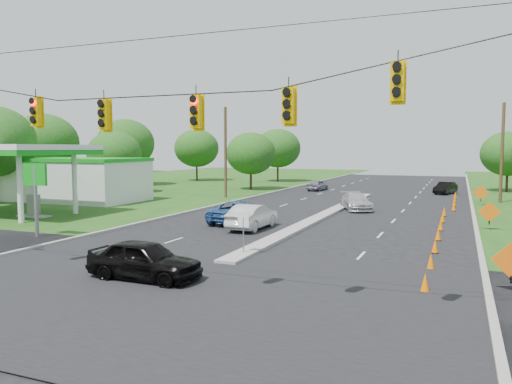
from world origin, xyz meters
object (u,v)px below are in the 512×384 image
at_px(black_sedan, 144,260).
at_px(white_sedan, 253,216).
at_px(gas_station, 67,175).
at_px(blue_pickup, 239,212).

relative_size(black_sedan, white_sedan, 0.96).
distance_m(black_sedan, white_sedan, 12.60).
distance_m(gas_station, white_sedan, 22.19).
xyz_separation_m(gas_station, blue_pickup, (19.23, -4.92, -1.84)).
bearing_deg(black_sedan, gas_station, 49.18).
bearing_deg(black_sedan, blue_pickup, 11.12).
xyz_separation_m(white_sedan, blue_pickup, (-1.78, 1.98, -0.03)).
relative_size(gas_station, white_sedan, 4.23).
bearing_deg(black_sedan, white_sedan, 4.75).
xyz_separation_m(gas_station, white_sedan, (21.01, -6.89, -1.81)).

